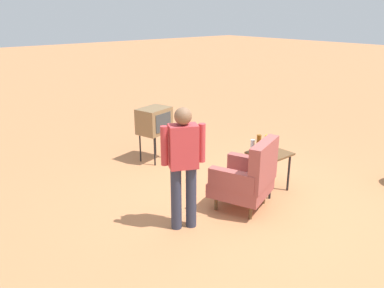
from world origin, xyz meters
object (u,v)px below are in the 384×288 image
Objects in this scene: side_table at (269,158)px; bottle_short_clear at (252,146)px; armchair at (248,177)px; bottle_tall_amber at (259,144)px; tv_on_stand at (154,121)px; person_standing at (183,161)px; flower_vase at (269,141)px.

bottle_short_clear is (0.19, -0.20, 0.20)m from side_table.
bottle_tall_amber is at bearing -151.73° from armchair.
tv_on_stand is at bearing -74.62° from side_table.
person_standing is 1.82m from flower_vase.
person_standing reaches higher than bottle_tall_amber.
armchair is 0.89m from flower_vase.
armchair is at bearing 28.27° from bottle_tall_amber.
bottle_tall_amber is (-0.56, -0.30, 0.29)m from armchair.
armchair is 5.30× the size of bottle_short_clear.
person_standing is (1.03, -0.19, 0.44)m from armchair.
bottle_short_clear is at bearing -142.97° from armchair.
bottle_short_clear is 0.67× the size of bottle_tall_amber.
tv_on_stand reaches higher than bottle_short_clear.
tv_on_stand is at bearing -72.55° from flower_vase.
person_standing is at bearing -10.52° from armchair.
bottle_short_clear is at bearing -172.22° from person_standing.
side_table is at bearing -164.27° from armchair.
bottle_tall_amber is 1.13× the size of flower_vase.
tv_on_stand reaches higher than side_table.
flower_vase reaches higher than bottle_short_clear.
side_table is (-0.72, -0.20, 0.05)m from armchair.
armchair reaches higher than flower_vase.
bottle_tall_amber reaches higher than bottle_short_clear.
bottle_short_clear is (-1.56, -0.21, -0.20)m from person_standing.
flower_vase is (-0.06, -0.09, 0.24)m from side_table.
bottle_short_clear is (-0.43, 2.06, -0.04)m from tv_on_stand.
person_standing is (1.75, 0.01, 0.39)m from side_table.
tv_on_stand is at bearing -92.41° from armchair.
person_standing is at bearing 3.96° from bottle_tall_amber.
flower_vase is at bearing -125.83° from side_table.
flower_vase is at bearing 107.45° from tv_on_stand.
bottle_short_clear is 0.28m from flower_vase.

